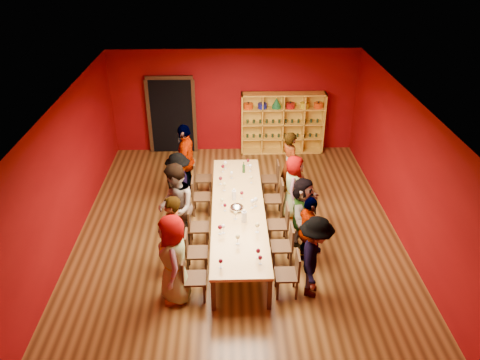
{
  "coord_description": "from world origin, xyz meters",
  "views": [
    {
      "loc": [
        -0.21,
        -8.32,
        6.05
      ],
      "look_at": [
        0.05,
        0.48,
        1.15
      ],
      "focal_mm": 35.0,
      "sensor_mm": 36.0,
      "label": 1
    }
  ],
  "objects_px": {
    "chair_person_left_4": "(200,176)",
    "spittoon_bowl": "(237,208)",
    "person_right_1": "(308,232)",
    "person_left_2": "(176,207)",
    "chair_person_right_2": "(282,222)",
    "person_left_0": "(174,259)",
    "chair_person_right_4": "(273,177)",
    "chair_person_left_3": "(198,195)",
    "person_left_3": "(179,184)",
    "person_right_4": "(290,164)",
    "wine_bottle": "(244,168)",
    "chair_person_left_0": "(190,276)",
    "chair_person_right_0": "(291,272)",
    "person_left_4": "(186,160)",
    "person_right_3": "(294,187)",
    "chair_person_left_1": "(193,250)",
    "chair_person_right_3": "(277,197)",
    "chair_person_left_2": "(195,225)",
    "person_left_1": "(172,236)",
    "tasting_table": "(238,210)",
    "person_right_0": "(315,257)",
    "chair_person_right_1": "(286,244)",
    "shelving_unit": "(282,120)",
    "person_right_2": "(302,211)"
  },
  "relations": [
    {
      "from": "chair_person_left_4",
      "to": "spittoon_bowl",
      "type": "xyz_separation_m",
      "value": [
        0.88,
        -1.98,
        0.32
      ]
    },
    {
      "from": "person_right_1",
      "to": "spittoon_bowl",
      "type": "height_order",
      "value": "person_right_1"
    },
    {
      "from": "person_left_2",
      "to": "chair_person_right_2",
      "type": "relative_size",
      "value": 2.11
    },
    {
      "from": "person_left_0",
      "to": "chair_person_right_4",
      "type": "xyz_separation_m",
      "value": [
        2.09,
        3.63,
        -0.38
      ]
    },
    {
      "from": "chair_person_left_3",
      "to": "chair_person_right_2",
      "type": "relative_size",
      "value": 1.0
    },
    {
      "from": "person_left_3",
      "to": "spittoon_bowl",
      "type": "bearing_deg",
      "value": 35.34
    },
    {
      "from": "chair_person_right_4",
      "to": "person_right_4",
      "type": "xyz_separation_m",
      "value": [
        0.4,
        -0.0,
        0.35
      ]
    },
    {
      "from": "chair_person_right_2",
      "to": "spittoon_bowl",
      "type": "relative_size",
      "value": 3.07
    },
    {
      "from": "person_right_4",
      "to": "wine_bottle",
      "type": "height_order",
      "value": "person_right_4"
    },
    {
      "from": "chair_person_left_0",
      "to": "chair_person_right_0",
      "type": "xyz_separation_m",
      "value": [
        1.82,
        0.05,
        0.0
      ]
    },
    {
      "from": "chair_person_left_3",
      "to": "person_left_4",
      "type": "height_order",
      "value": "person_left_4"
    },
    {
      "from": "person_right_3",
      "to": "person_right_4",
      "type": "relative_size",
      "value": 0.9
    },
    {
      "from": "chair_person_left_1",
      "to": "person_left_2",
      "type": "relative_size",
      "value": 0.47
    },
    {
      "from": "chair_person_right_3",
      "to": "person_right_4",
      "type": "xyz_separation_m",
      "value": [
        0.4,
        0.95,
        0.35
      ]
    },
    {
      "from": "chair_person_left_2",
      "to": "person_right_4",
      "type": "distance_m",
      "value": 3.03
    },
    {
      "from": "person_left_1",
      "to": "person_left_3",
      "type": "relative_size",
      "value": 1.09
    },
    {
      "from": "tasting_table",
      "to": "wine_bottle",
      "type": "bearing_deg",
      "value": 83.75
    },
    {
      "from": "person_right_0",
      "to": "person_left_1",
      "type": "bearing_deg",
      "value": 90.46
    },
    {
      "from": "person_right_0",
      "to": "wine_bottle",
      "type": "xyz_separation_m",
      "value": [
        -1.14,
        3.36,
        0.04
      ]
    },
    {
      "from": "chair_person_right_0",
      "to": "chair_person_right_2",
      "type": "relative_size",
      "value": 1.0
    },
    {
      "from": "chair_person_right_4",
      "to": "chair_person_left_3",
      "type": "bearing_deg",
      "value": -156.18
    },
    {
      "from": "chair_person_left_4",
      "to": "chair_person_right_0",
      "type": "distance_m",
      "value": 4.09
    },
    {
      "from": "chair_person_left_1",
      "to": "person_right_4",
      "type": "distance_m",
      "value": 3.65
    },
    {
      "from": "person_left_0",
      "to": "wine_bottle",
      "type": "bearing_deg",
      "value": 149.27
    },
    {
      "from": "person_left_2",
      "to": "person_right_0",
      "type": "height_order",
      "value": "person_left_2"
    },
    {
      "from": "spittoon_bowl",
      "to": "wine_bottle",
      "type": "bearing_deg",
      "value": 83.03
    },
    {
      "from": "person_right_0",
      "to": "person_right_3",
      "type": "bearing_deg",
      "value": 16.22
    },
    {
      "from": "person_left_2",
      "to": "person_right_1",
      "type": "bearing_deg",
      "value": 63.83
    },
    {
      "from": "person_left_2",
      "to": "person_left_1",
      "type": "bearing_deg",
      "value": -11.13
    },
    {
      "from": "chair_person_right_0",
      "to": "spittoon_bowl",
      "type": "height_order",
      "value": "spittoon_bowl"
    },
    {
      "from": "chair_person_right_1",
      "to": "tasting_table",
      "type": "bearing_deg",
      "value": 134.0
    },
    {
      "from": "chair_person_right_0",
      "to": "wine_bottle",
      "type": "distance_m",
      "value": 3.46
    },
    {
      "from": "chair_person_left_3",
      "to": "chair_person_right_3",
      "type": "bearing_deg",
      "value": -4.52
    },
    {
      "from": "chair_person_left_3",
      "to": "person_left_4",
      "type": "relative_size",
      "value": 0.47
    },
    {
      "from": "person_left_0",
      "to": "chair_person_left_2",
      "type": "xyz_separation_m",
      "value": [
        0.27,
        1.6,
        -0.38
      ]
    },
    {
      "from": "person_right_1",
      "to": "spittoon_bowl",
      "type": "distance_m",
      "value": 1.61
    },
    {
      "from": "person_left_2",
      "to": "chair_person_left_1",
      "type": "bearing_deg",
      "value": 12.1
    },
    {
      "from": "chair_person_left_4",
      "to": "chair_person_right_3",
      "type": "distance_m",
      "value": 2.09
    },
    {
      "from": "tasting_table",
      "to": "chair_person_left_3",
      "type": "height_order",
      "value": "chair_person_left_3"
    },
    {
      "from": "person_right_3",
      "to": "wine_bottle",
      "type": "bearing_deg",
      "value": 74.09
    },
    {
      "from": "tasting_table",
      "to": "chair_person_right_4",
      "type": "height_order",
      "value": "chair_person_right_4"
    },
    {
      "from": "chair_person_right_3",
      "to": "wine_bottle",
      "type": "bearing_deg",
      "value": 135.53
    },
    {
      "from": "tasting_table",
      "to": "person_left_3",
      "type": "bearing_deg",
      "value": 143.17
    },
    {
      "from": "chair_person_right_1",
      "to": "person_left_0",
      "type": "bearing_deg",
      "value": -156.89
    },
    {
      "from": "shelving_unit",
      "to": "wine_bottle",
      "type": "bearing_deg",
      "value": -114.04
    },
    {
      "from": "tasting_table",
      "to": "chair_person_left_0",
      "type": "distance_m",
      "value": 2.06
    },
    {
      "from": "chair_person_left_1",
      "to": "person_right_1",
      "type": "distance_m",
      "value": 2.27
    },
    {
      "from": "person_right_2",
      "to": "chair_person_right_3",
      "type": "height_order",
      "value": "person_right_2"
    },
    {
      "from": "chair_person_left_0",
      "to": "person_right_0",
      "type": "bearing_deg",
      "value": 1.23
    },
    {
      "from": "person_right_1",
      "to": "person_right_2",
      "type": "height_order",
      "value": "person_right_2"
    }
  ]
}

